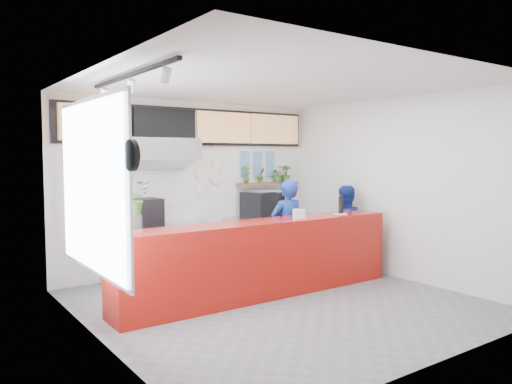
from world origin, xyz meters
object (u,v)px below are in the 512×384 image
panini_oven (144,212)px  espresso_machine (263,204)px  staff_center (287,230)px  pepper_mill (341,205)px  service_counter (262,259)px  staff_right (344,228)px

panini_oven → espresso_machine: 2.37m
panini_oven → staff_center: bearing=-31.1°
staff_center → pepper_mill: 0.96m
panini_oven → pepper_mill: bearing=-32.6°
service_counter → pepper_mill: bearing=-2.0°
panini_oven → espresso_machine: size_ratio=0.69×
service_counter → staff_right: (2.15, 0.48, 0.21)m
panini_oven → espresso_machine: espresso_machine is taller
pepper_mill → espresso_machine: bearing=96.4°
pepper_mill → service_counter: bearing=178.0°
staff_center → staff_right: (1.29, -0.02, -0.07)m
service_counter → espresso_machine: bearing=53.8°
espresso_machine → pepper_mill: (0.21, -1.85, 0.12)m
pepper_mill → panini_oven: bearing=144.3°
service_counter → espresso_machine: espresso_machine is taller
panini_oven → staff_center: staff_center is taller
staff_center → pepper_mill: (0.66, -0.55, 0.43)m
pepper_mill → staff_right: bearing=40.5°
espresso_machine → staff_center: bearing=-122.9°
espresso_machine → staff_center: 1.41m
service_counter → staff_center: staff_center is taller
staff_right → pepper_mill: bearing=48.9°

